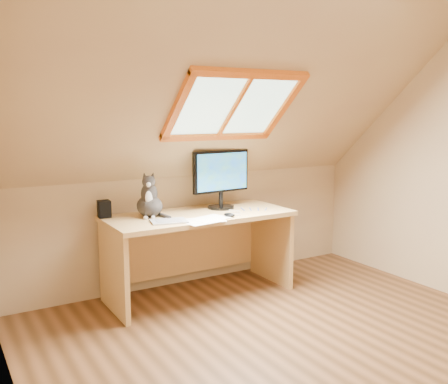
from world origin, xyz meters
TOP-DOWN VIEW (x-y plane):
  - ground at (0.00, 0.00)m, footprint 3.50×3.50m
  - room_shell at (0.00, -0.09)m, footprint 3.52×3.52m
  - desk at (-0.13, 1.45)m, footprint 1.58×0.69m
  - monitor at (0.14, 1.47)m, footprint 0.56×0.24m
  - cat at (-0.55, 1.46)m, footprint 0.29×0.31m
  - desk_speaker at (-0.87, 1.63)m, footprint 0.10×0.10m
  - graphics_tablet at (-0.49, 1.21)m, footprint 0.31×0.25m
  - mouse at (0.02, 1.13)m, footprint 0.10×0.12m
  - papers at (-0.22, 1.12)m, footprint 0.35×0.30m
  - cables at (0.27, 1.26)m, footprint 0.51×0.26m

SIDE VIEW (x-z plane):
  - ground at x=0.00m, z-range 0.00..0.00m
  - desk at x=-0.13m, z-range 0.14..0.86m
  - papers at x=-0.22m, z-range 0.72..0.73m
  - cables at x=0.27m, z-range 0.72..0.73m
  - graphics_tablet at x=-0.49m, z-range 0.72..0.73m
  - mouse at x=0.02m, z-range 0.72..0.75m
  - desk_speaker at x=-0.87m, z-range 0.72..0.86m
  - cat at x=-0.55m, z-range 0.67..1.05m
  - monitor at x=0.14m, z-range 0.76..1.28m
  - room_shell at x=0.00m, z-range 0.23..2.64m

